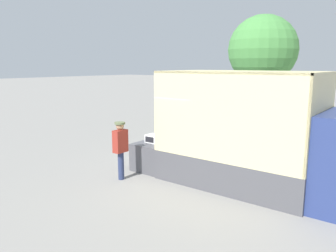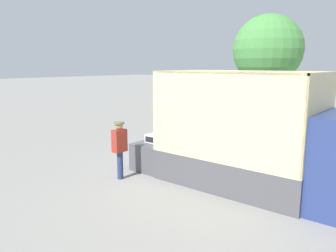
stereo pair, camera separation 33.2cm
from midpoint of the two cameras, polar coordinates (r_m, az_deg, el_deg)
ground_plane at (r=11.12m, az=0.88°, el=-7.38°), size 160.00×160.00×0.00m
box_truck at (r=9.18m, az=20.99°, el=-5.56°), size 6.69×2.46×3.26m
tailgate_deck at (r=11.33m, az=-1.44°, el=-4.67°), size 1.14×2.33×0.90m
microwave at (r=10.83m, az=-3.22°, el=-2.22°), size 0.54×0.41×0.26m
portable_generator at (r=11.58m, az=0.99°, el=-0.83°), size 0.70×0.46×0.63m
worker_person at (r=9.92m, az=-9.24°, el=-3.19°), size 0.32×0.44×1.77m
street_tree at (r=18.30m, az=15.66°, el=12.61°), size 3.61×3.61×6.03m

